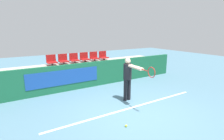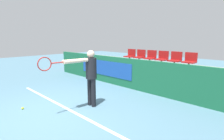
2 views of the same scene
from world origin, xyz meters
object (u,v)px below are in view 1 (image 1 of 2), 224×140
stadium_chair_1 (70,72)px  stadium_chair_10 (94,57)px  stadium_chair_9 (85,58)px  stadium_chair_6 (52,61)px  stadium_chair_8 (74,59)px  stadium_chair_4 (103,68)px  stadium_chair_5 (113,66)px  stadium_chair_2 (82,70)px  stadium_chair_11 (103,56)px  stadium_chair_7 (63,60)px  tennis_player (129,75)px  tennis_ball (126,126)px  stadium_chair_3 (93,69)px  stadium_chair_0 (58,73)px

stadium_chair_1 → stadium_chair_10: bearing=30.9°
stadium_chair_1 → stadium_chair_9: (1.17, 1.05, 0.42)m
stadium_chair_6 → stadium_chair_8: (1.17, 0.00, 0.00)m
stadium_chair_4 → stadium_chair_5: same height
stadium_chair_1 → stadium_chair_4: 1.75m
stadium_chair_2 → stadium_chair_11: bearing=30.9°
stadium_chair_6 → stadium_chair_8: 1.17m
stadium_chair_7 → tennis_player: tennis_player is taller
stadium_chair_6 → tennis_player: bearing=-66.5°
stadium_chair_1 → stadium_chair_4: (1.75, 0.00, 0.00)m
stadium_chair_1 → stadium_chair_6: bearing=119.1°
stadium_chair_5 → stadium_chair_11: size_ratio=1.00×
stadium_chair_5 → stadium_chair_6: stadium_chair_6 is taller
stadium_chair_8 → stadium_chair_4: bearing=-41.9°
stadium_chair_9 → tennis_player: tennis_player is taller
stadium_chair_5 → stadium_chair_7: bearing=155.8°
stadium_chair_7 → tennis_ball: stadium_chair_7 is taller
tennis_player → tennis_ball: tennis_player is taller
stadium_chair_5 → stadium_chair_9: size_ratio=1.00×
stadium_chair_6 → tennis_player: size_ratio=0.32×
stadium_chair_1 → stadium_chair_5: same height
stadium_chair_11 → stadium_chair_1: bearing=-155.8°
stadium_chair_6 → stadium_chair_10: (2.33, 0.00, 0.00)m
stadium_chair_4 → stadium_chair_8: (-1.17, 1.05, 0.42)m
stadium_chair_7 → tennis_player: bearing=-73.9°
stadium_chair_6 → stadium_chair_9: same height
stadium_chair_1 → tennis_player: size_ratio=0.32×
stadium_chair_1 → stadium_chair_9: bearing=41.9°
stadium_chair_10 → tennis_ball: size_ratio=7.66×
stadium_chair_11 → stadium_chair_7: bearing=180.0°
stadium_chair_4 → stadium_chair_10: size_ratio=1.00×
stadium_chair_10 → stadium_chair_3: bearing=-119.1°
stadium_chair_11 → stadium_chair_2: bearing=-149.1°
stadium_chair_3 → stadium_chair_0: bearing=180.0°
tennis_player → stadium_chair_8: bearing=101.5°
stadium_chair_6 → stadium_chair_10: size_ratio=1.00×
stadium_chair_10 → tennis_ball: bearing=-107.6°
stadium_chair_4 → stadium_chair_11: bearing=60.9°
stadium_chair_6 → stadium_chair_11: 2.91m
stadium_chair_5 → stadium_chair_0: bearing=180.0°
stadium_chair_0 → stadium_chair_2: size_ratio=1.00×
stadium_chair_0 → stadium_chair_10: size_ratio=1.00×
stadium_chair_3 → stadium_chair_9: (0.00, 1.05, 0.42)m
stadium_chair_4 → tennis_player: tennis_player is taller
stadium_chair_2 → tennis_player: size_ratio=0.32×
stadium_chair_10 → tennis_player: tennis_player is taller
stadium_chair_8 → tennis_ball: bearing=-95.8°
stadium_chair_8 → stadium_chair_2: bearing=-90.0°
stadium_chair_0 → stadium_chair_8: (1.17, 1.05, 0.42)m
stadium_chair_1 → stadium_chair_9: 1.62m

